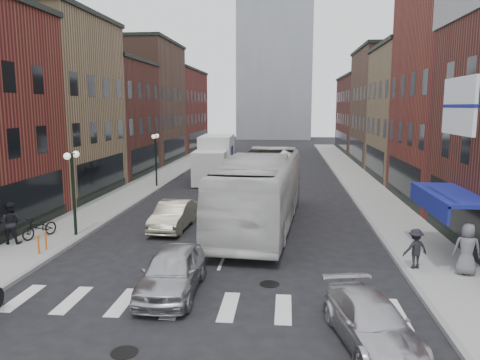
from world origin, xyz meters
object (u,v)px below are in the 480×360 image
box_truck (215,159)px  ped_left_solo (10,223)px  ped_right_a (415,248)px  parked_bicycle (40,227)px  sedan_left_far (173,216)px  billboard_sign (462,108)px  curb_car (371,322)px  bike_rack (42,243)px  streetlamp_near (73,177)px  transit_bus (261,190)px  streetlamp_far (156,150)px  sedan_left_near (172,271)px  ped_right_c (467,249)px

box_truck → ped_left_solo: box_truck is taller
ped_left_solo → ped_right_a: ped_left_solo is taller
parked_bicycle → sedan_left_far: bearing=47.9°
billboard_sign → curb_car: bearing=-125.0°
sedan_left_far → bike_rack: bearing=-131.1°
ped_left_solo → box_truck: bearing=-115.7°
box_truck → streetlamp_near: bearing=-104.5°
transit_bus → ped_right_a: transit_bus is taller
bike_rack → ped_right_a: 15.01m
streetlamp_near → streetlamp_far: size_ratio=1.00×
box_truck → ped_left_solo: bearing=-109.5°
curb_car → ped_right_a: bearing=53.3°
sedan_left_near → billboard_sign: bearing=13.6°
bike_rack → ped_right_c: (16.66, -1.01, 0.56)m
curb_car → ped_right_c: size_ratio=2.20×
transit_bus → sedan_left_near: (-2.47, -9.31, -1.14)m
streetlamp_far → curb_car: 26.05m
sedan_left_far → parked_bicycle: (-5.67, -2.65, -0.07)m
bike_rack → parked_bicycle: (-1.23, 2.05, 0.09)m
bike_rack → sedan_left_far: size_ratio=0.19×
bike_rack → ped_left_solo: 2.31m
bike_rack → ped_left_solo: ped_left_solo is taller
streetlamp_far → sedan_left_near: 21.15m
curb_car → ped_right_a: ped_right_a is taller
billboard_sign → streetlamp_near: bearing=167.7°
streetlamp_far → bike_rack: streetlamp_far is taller
box_truck → curb_car: (8.25, -26.86, -1.23)m
ped_left_solo → ped_right_a: size_ratio=1.23×
ped_left_solo → streetlamp_near: bearing=-150.9°
ped_left_solo → ped_right_c: bearing=165.5°
parked_bicycle → ped_right_c: (17.88, -3.07, 0.47)m
sedan_left_near → curb_car: (6.02, -2.80, -0.15)m
streetlamp_near → sedan_left_far: 5.18m
bike_rack → ped_right_c: size_ratio=0.42×
billboard_sign → curb_car: billboard_sign is taller
bike_rack → curb_car: (12.40, -6.20, 0.06)m
bike_rack → curb_car: bearing=-26.6°
bike_rack → ped_right_c: bearing=-3.5°
sedan_left_near → ped_right_a: ped_right_a is taller
streetlamp_far → sedan_left_far: bearing=-70.5°
billboard_sign → curb_car: size_ratio=0.88×
curb_car → parked_bicycle: size_ratio=2.28×
sedan_left_near → ped_right_c: size_ratio=2.34×
transit_bus → bike_rack: bearing=-141.5°
ped_right_a → sedan_left_far: bearing=-45.5°
bike_rack → ped_right_a: ped_right_a is taller
ped_left_solo → ped_right_c: ped_right_c is taller
parked_bicycle → streetlamp_near: bearing=47.3°
sedan_left_far → streetlamp_far: bearing=111.8°
streetlamp_near → ped_right_c: bearing=-12.7°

